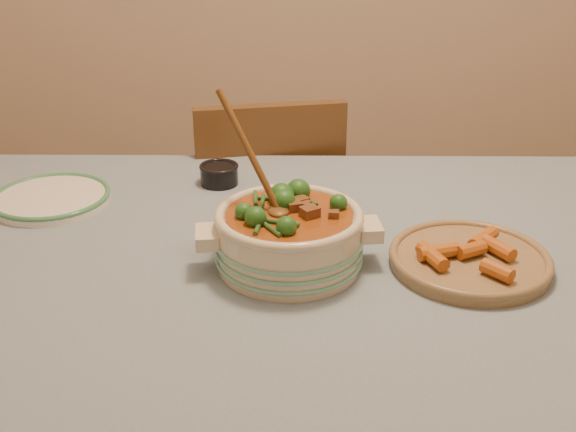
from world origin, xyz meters
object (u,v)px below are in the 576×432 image
object	(u,v)px
condiment_bowl	(219,173)
fried_plate	(470,257)
stew_casserole	(289,233)
chair_far	(266,218)
dining_table	(299,287)
white_plate	(51,198)

from	to	relation	value
condiment_bowl	fried_plate	bearing A→B (deg)	-37.94
condiment_bowl	fried_plate	world-z (taller)	fried_plate
stew_casserole	fried_plate	xyz separation A→B (m)	(0.35, -0.00, -0.05)
condiment_bowl	chair_far	xyz separation A→B (m)	(0.10, 0.33, -0.28)
fried_plate	chair_far	size ratio (longest dim) A/B	0.42
dining_table	white_plate	size ratio (longest dim) A/B	5.39
stew_casserole	white_plate	distance (m)	0.63
white_plate	chair_far	xyz separation A→B (m)	(0.48, 0.45, -0.26)
dining_table	fried_plate	xyz separation A→B (m)	(0.33, -0.07, 0.11)
stew_casserole	chair_far	bearing A→B (deg)	95.80
dining_table	fried_plate	distance (m)	0.36
white_plate	condiment_bowl	distance (m)	0.40
white_plate	chair_far	world-z (taller)	chair_far
white_plate	condiment_bowl	world-z (taller)	condiment_bowl
chair_far	fried_plate	bearing A→B (deg)	108.81
dining_table	chair_far	bearing A→B (deg)	98.18
fried_plate	dining_table	bearing A→B (deg)	168.04
white_plate	dining_table	bearing A→B (deg)	-21.13
dining_table	stew_casserole	world-z (taller)	stew_casserole
condiment_bowl	white_plate	bearing A→B (deg)	-162.81
white_plate	fried_plate	bearing A→B (deg)	-17.90
stew_casserole	condiment_bowl	world-z (taller)	stew_casserole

